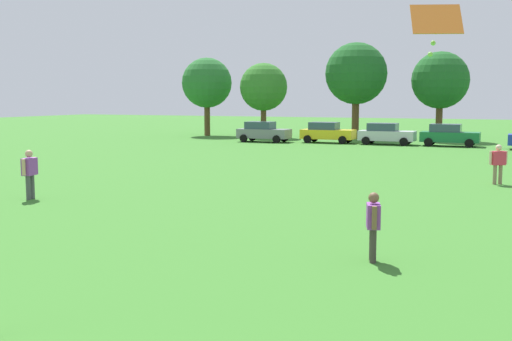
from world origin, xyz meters
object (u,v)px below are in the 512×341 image
Objects in this scene: adult_bystander at (373,221)px; tree_far_left at (207,83)px; kite at (436,23)px; parked_car_green_3 at (449,135)px; tree_left at (264,87)px; parked_car_yellow_1 at (327,132)px; tree_right at (356,74)px; bystander_midfield at (30,170)px; parked_car_gray_0 at (263,132)px; bystander_near_trees at (498,161)px; tree_far_right at (440,80)px; parked_car_silver_2 at (386,134)px.

tree_far_left reaches higher than adult_bystander.
kite is 0.25× the size of parked_car_green_3.
kite is 45.65m from tree_left.
parked_car_green_3 is 17.98m from tree_left.
parked_car_yellow_1 is 7.83m from tree_right.
bystander_midfield is at bearing -109.23° from parked_car_green_3.
adult_bystander is at bearing 157.21° from kite.
parked_car_gray_0 is 1.00× the size of parked_car_yellow_1.
bystander_near_trees is 0.22× the size of tree_far_right.
parked_car_silver_2 is at bearing 6.12° from parked_car_gray_0.
tree_far_left reaches higher than bystander_near_trees.
parked_car_yellow_1 is 9.55m from parked_car_green_3.
parked_car_green_3 is 0.63× the size of tree_left.
parked_car_gray_0 is at bearing -170.27° from adult_bystander.
parked_car_gray_0 is (-18.23, 35.10, -4.29)m from kite.
tree_left is at bearing -3.84° from tree_far_left.
parked_car_green_3 is (-3.50, 36.39, -4.29)m from kite.
tree_left is 8.50m from tree_right.
tree_right is at bearing 85.97° from bystander_near_trees.
tree_far_left is at bearing 168.29° from parked_car_green_3.
bystander_near_trees is (2.07, 14.64, 0.07)m from adult_bystander.
parked_car_gray_0 is at bearing -167.78° from parked_car_yellow_1.
parked_car_yellow_1 is (-13.04, 36.22, -4.29)m from kite.
bystander_near_trees is 30.42m from tree_right.
tree_far_right is (3.20, 6.60, 4.26)m from parked_car_silver_2.
adult_bystander is 14.78m from bystander_near_trees.
parked_car_yellow_1 and parked_car_silver_2 have the same top height.
bystander_near_trees is at bearing 155.58° from adult_bystander.
tree_far_left is at bearing -175.67° from tree_right.
tree_left reaches higher than bystander_midfield.
bystander_midfield is at bearing -101.44° from parked_car_silver_2.
adult_bystander is 4.44m from kite.
bystander_near_trees is 33.49m from tree_left.
tree_far_right reaches higher than tree_far_left.
parked_car_gray_0 is 10.06m from parked_car_silver_2.
tree_far_left reaches higher than bystander_midfield.
parked_car_silver_2 is 0.50× the size of tree_right.
adult_bystander is at bearing -86.48° from parked_car_green_3.
tree_far_right is at bearing 7.34° from tree_left.
tree_right is at bearing 82.39° from parked_car_yellow_1.
parked_car_yellow_1 is at bearing -140.74° from tree_far_right.
parked_car_green_3 is at bearing 95.49° from kite.
tree_left is at bearing 178.25° from bystander_midfield.
parked_car_gray_0 reaches higher than adult_bystander.
parked_car_green_3 is 0.50× the size of tree_right.
parked_car_yellow_1 is 9.53m from tree_left.
bystander_midfield reaches higher than parked_car_green_3.
tree_far_left is (-26.61, 41.18, -0.09)m from kite.
kite is (1.29, -0.54, 4.21)m from adult_bystander.
tree_far_left is at bearing 144.04° from parked_car_gray_0.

